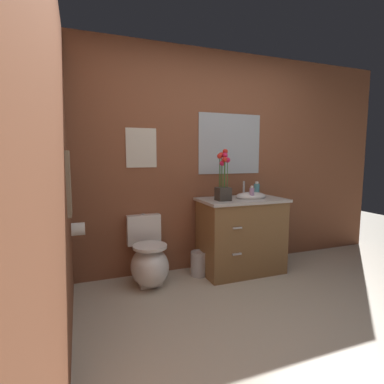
{
  "coord_description": "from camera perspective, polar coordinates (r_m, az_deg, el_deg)",
  "views": [
    {
      "loc": [
        -1.39,
        -1.53,
        1.31
      ],
      "look_at": [
        -0.31,
        1.3,
        0.94
      ],
      "focal_mm": 27.98,
      "sensor_mm": 36.0,
      "label": 1
    }
  ],
  "objects": [
    {
      "name": "toilet_paper_roll",
      "position": [
        2.78,
        -20.88,
        -6.62
      ],
      "size": [
        0.11,
        0.11,
        0.11
      ],
      "primitive_type": "cylinder",
      "rotation": [
        0.0,
        1.57,
        0.0
      ],
      "color": "white"
    },
    {
      "name": "wall_mirror",
      "position": [
        3.6,
        7.25,
        9.07
      ],
      "size": [
        0.8,
        0.01,
        0.7
      ],
      "primitive_type": "cube",
      "color": "#B2BCC6"
    },
    {
      "name": "vanity_cabinet",
      "position": [
        3.45,
        9.34,
        -7.94
      ],
      "size": [
        0.94,
        0.56,
        1.02
      ],
      "color": "brown",
      "rests_on": "ground_plane"
    },
    {
      "name": "flower_vase",
      "position": [
        3.18,
        5.97,
        1.84
      ],
      "size": [
        0.14,
        0.14,
        0.55
      ],
      "color": "#38332D",
      "rests_on": "vanity_cabinet"
    },
    {
      "name": "toilet",
      "position": [
        3.16,
        -8.25,
        -12.88
      ],
      "size": [
        0.38,
        0.59,
        0.69
      ],
      "color": "white",
      "rests_on": "ground_plane"
    },
    {
      "name": "ground_plane",
      "position": [
        2.44,
        20.0,
        -25.91
      ],
      "size": [
        9.87,
        9.87,
        0.0
      ],
      "primitive_type": "plane",
      "color": "beige"
    },
    {
      "name": "wall_left",
      "position": [
        2.03,
        -24.23,
        4.64
      ],
      "size": [
        0.05,
        4.62,
        2.5
      ],
      "primitive_type": "cube",
      "color": "brown",
      "rests_on": "ground_plane"
    },
    {
      "name": "lotion_bottle",
      "position": [
        3.33,
        11.33,
        -0.23
      ],
      "size": [
        0.05,
        0.05,
        0.15
      ],
      "color": "#B28CBF",
      "rests_on": "vanity_cabinet"
    },
    {
      "name": "trash_bin",
      "position": [
        3.38,
        1.31,
        -13.44
      ],
      "size": [
        0.18,
        0.18,
        0.27
      ],
      "color": "#B7B7BC",
      "rests_on": "ground_plane"
    },
    {
      "name": "wall_back",
      "position": [
        3.58,
        5.54,
        5.9
      ],
      "size": [
        4.6,
        0.05,
        2.5
      ],
      "primitive_type": "cube",
      "color": "brown",
      "rests_on": "ground_plane"
    },
    {
      "name": "wall_poster",
      "position": [
        3.24,
        -9.64,
        8.29
      ],
      "size": [
        0.32,
        0.01,
        0.41
      ],
      "primitive_type": "cube",
      "color": "silver"
    },
    {
      "name": "hanging_towel",
      "position": [
        2.6,
        -22.47,
        1.55
      ],
      "size": [
        0.03,
        0.28,
        0.52
      ],
      "primitive_type": "cube",
      "color": "gray"
    },
    {
      "name": "soap_bottle",
      "position": [
        3.55,
        12.23,
        0.41
      ],
      "size": [
        0.07,
        0.07,
        0.18
      ],
      "color": "teal",
      "rests_on": "vanity_cabinet"
    }
  ]
}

